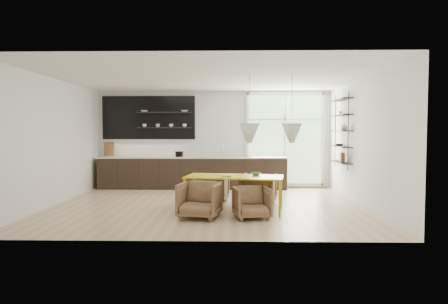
% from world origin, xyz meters
% --- Properties ---
extents(room, '(7.02, 6.01, 2.91)m').
position_xyz_m(room, '(0.58, 1.10, 1.46)').
color(room, '#CBB088').
rests_on(room, ground).
extents(kitchen_run, '(5.54, 0.69, 2.75)m').
position_xyz_m(kitchen_run, '(-0.69, 2.69, 0.60)').
color(kitchen_run, black).
rests_on(kitchen_run, ground).
extents(right_shelving, '(0.26, 1.22, 1.90)m').
position_xyz_m(right_shelving, '(3.36, 1.17, 1.65)').
color(right_shelving, black).
rests_on(right_shelving, ground).
extents(dining_table, '(2.16, 1.22, 0.74)m').
position_xyz_m(dining_table, '(0.62, -0.63, 0.69)').
color(dining_table, '#C0B103').
rests_on(dining_table, ground).
extents(armchair_back_left, '(0.85, 0.87, 0.69)m').
position_xyz_m(armchair_back_left, '(0.09, 0.32, 0.35)').
color(armchair_back_left, brown).
rests_on(armchair_back_left, ground).
extents(armchair_back_right, '(0.93, 0.95, 0.72)m').
position_xyz_m(armchair_back_right, '(1.18, 0.06, 0.36)').
color(armchair_back_right, brown).
rests_on(armchair_back_right, ground).
extents(armchair_front_left, '(0.89, 0.91, 0.71)m').
position_xyz_m(armchair_front_left, '(-0.05, -1.35, 0.35)').
color(armchair_front_left, brown).
rests_on(armchair_front_left, ground).
extents(armchair_front_right, '(0.78, 0.80, 0.62)m').
position_xyz_m(armchair_front_right, '(0.96, -1.36, 0.31)').
color(armchair_front_right, brown).
rests_on(armchair_front_right, ground).
extents(wire_stool, '(0.34, 0.34, 0.43)m').
position_xyz_m(wire_stool, '(-0.43, -0.59, 0.28)').
color(wire_stool, black).
rests_on(wire_stool, ground).
extents(table_book, '(0.26, 0.33, 0.03)m').
position_xyz_m(table_book, '(0.35, -0.64, 0.76)').
color(table_book, white).
rests_on(table_book, dining_table).
extents(table_bowl, '(0.23, 0.23, 0.07)m').
position_xyz_m(table_bowl, '(1.09, -0.50, 0.78)').
color(table_bowl, '#487F53').
rests_on(table_bowl, dining_table).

